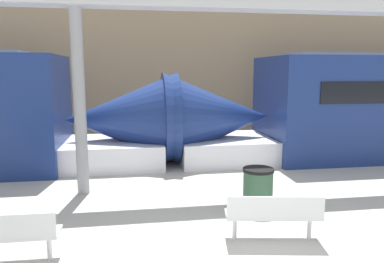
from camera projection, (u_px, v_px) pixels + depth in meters
name	position (u px, v px, depth m)	size (l,w,h in m)	color
station_wall	(167.00, 76.00, 14.44)	(56.00, 0.20, 5.00)	#9E8460
bench_near	(274.00, 213.00, 5.84)	(1.54, 0.68, 0.79)	silver
bench_far	(0.00, 234.00, 5.10)	(1.54, 0.47, 0.79)	silver
trash_bin	(258.00, 189.00, 7.22)	(0.60, 0.60, 0.83)	#2D5138
support_column_near	(80.00, 103.00, 7.98)	(0.26, 0.26, 3.99)	gray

